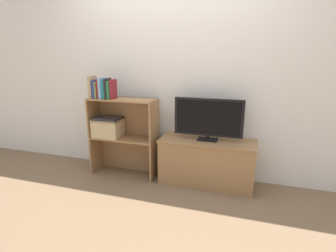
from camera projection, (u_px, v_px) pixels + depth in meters
name	position (u px, v px, depth m)	size (l,w,h in m)	color
ground_plane	(164.00, 185.00, 3.03)	(16.00, 16.00, 0.00)	brown
wall_back	(175.00, 77.00, 3.12)	(10.00, 0.05, 2.40)	silver
tv_stand	(207.00, 162.00, 3.01)	(1.07, 0.42, 0.53)	olive
tv	(208.00, 118.00, 2.88)	(0.76, 0.14, 0.47)	black
bookshelf_lower_tier	(127.00, 149.00, 3.31)	(0.82, 0.30, 0.48)	olive
bookshelf_upper_tier	(125.00, 112.00, 3.18)	(0.82, 0.30, 0.48)	olive
book_tan	(93.00, 87.00, 3.11)	(0.04, 0.14, 0.26)	tan
book_navy	(96.00, 89.00, 3.11)	(0.04, 0.14, 0.21)	navy
book_olive	(98.00, 90.00, 3.10)	(0.02, 0.15, 0.19)	olive
book_crimson	(100.00, 89.00, 3.09)	(0.02, 0.12, 0.22)	#B22328
book_skyblue	(103.00, 88.00, 3.08)	(0.04, 0.16, 0.24)	#709ECC
book_teal	(106.00, 89.00, 3.07)	(0.03, 0.15, 0.21)	#1E7075
book_charcoal	(108.00, 88.00, 3.06)	(0.02, 0.16, 0.24)	#232328
book_forest	(111.00, 90.00, 3.05)	(0.04, 0.14, 0.21)	#286638
book_maroon	(113.00, 89.00, 3.04)	(0.03, 0.12, 0.23)	maroon
storage_basket_left	(108.00, 127.00, 3.22)	(0.34, 0.27, 0.22)	tan
laptop	(108.00, 118.00, 3.19)	(0.32, 0.24, 0.02)	#2D2D33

